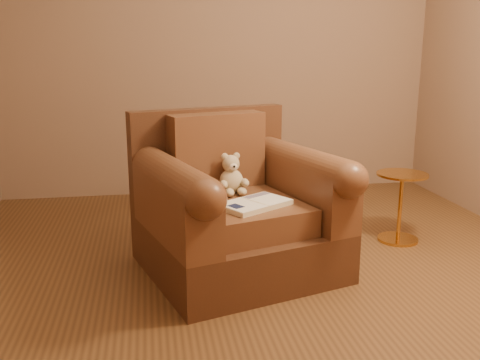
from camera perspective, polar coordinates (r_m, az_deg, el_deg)
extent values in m
plane|color=brown|center=(3.32, 2.52, -9.92)|extent=(4.00, 4.00, 0.00)
cube|color=#8D6D57|center=(5.01, -2.32, 13.99)|extent=(4.00, 0.02, 2.70)
cube|color=#482818|center=(3.32, -0.16, -7.13)|extent=(1.31, 1.28, 0.30)
cube|color=#482818|center=(3.58, -3.38, 2.42)|extent=(1.05, 0.41, 0.66)
cube|color=brown|center=(3.20, 0.26, -3.60)|extent=(0.81, 0.89, 0.16)
cube|color=brown|center=(3.44, -2.49, 3.14)|extent=(0.64, 0.34, 0.48)
cube|color=brown|center=(3.01, -7.01, -3.01)|extent=(0.46, 0.93, 0.34)
cube|color=brown|center=(3.38, 6.74, -1.14)|extent=(0.46, 0.93, 0.34)
cylinder|color=brown|center=(2.97, -7.11, 0.14)|extent=(0.46, 0.93, 0.21)
cylinder|color=brown|center=(3.34, 6.82, 1.69)|extent=(0.46, 0.93, 0.21)
ellipsoid|color=#C4AE89|center=(3.34, -0.93, -0.13)|extent=(0.15, 0.13, 0.16)
sphere|color=#C4AE89|center=(3.33, -0.99, 1.75)|extent=(0.11, 0.11, 0.11)
ellipsoid|color=#C4AE89|center=(3.31, -1.65, 2.50)|extent=(0.04, 0.02, 0.04)
ellipsoid|color=#C4AE89|center=(3.33, -0.39, 2.59)|extent=(0.04, 0.02, 0.04)
ellipsoid|color=beige|center=(3.28, -0.71, 1.41)|extent=(0.05, 0.03, 0.04)
sphere|color=black|center=(3.26, -0.62, 1.44)|extent=(0.02, 0.02, 0.02)
ellipsoid|color=#C4AE89|center=(3.26, -1.75, -0.47)|extent=(0.05, 0.10, 0.05)
ellipsoid|color=#C4AE89|center=(3.31, 0.54, -0.28)|extent=(0.05, 0.10, 0.05)
ellipsoid|color=#C4AE89|center=(3.26, -1.12, -1.35)|extent=(0.06, 0.10, 0.05)
ellipsoid|color=#C4AE89|center=(3.28, 0.22, -1.23)|extent=(0.06, 0.10, 0.05)
cube|color=beige|center=(3.06, 1.57, -2.60)|extent=(0.46, 0.41, 0.03)
cube|color=white|center=(2.99, 0.19, -2.68)|extent=(0.29, 0.30, 0.00)
cube|color=white|center=(3.12, 2.89, -1.98)|extent=(0.29, 0.30, 0.00)
cube|color=beige|center=(3.05, 1.57, -2.30)|extent=(0.13, 0.21, 0.00)
cube|color=#0F1638|center=(2.96, -0.46, -2.81)|extent=(0.10, 0.11, 0.00)
cube|color=slate|center=(3.18, 1.82, -1.64)|extent=(0.18, 0.14, 0.00)
cylinder|color=gold|center=(4.01, 16.47, -6.07)|extent=(0.28, 0.28, 0.02)
cylinder|color=gold|center=(3.94, 16.70, -2.82)|extent=(0.03, 0.03, 0.46)
cylinder|color=gold|center=(3.88, 16.94, 0.57)|extent=(0.35, 0.35, 0.02)
cylinder|color=gold|center=(3.88, 16.93, 0.41)|extent=(0.03, 0.03, 0.02)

